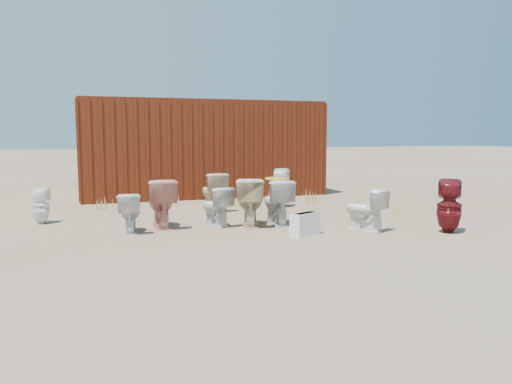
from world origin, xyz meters
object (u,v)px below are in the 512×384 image
object	(u,v)px
toilet_front_maroon	(449,206)
toilet_back_a	(41,206)
toilet_back_beige_left	(213,192)
shipping_container	(201,148)
toilet_front_c	(216,206)
toilet_front_pink	(161,203)
toilet_back_e	(280,188)
loose_tank	(305,224)
toilet_front_a	(130,212)
toilet_back_beige_right	(250,202)
toilet_front_e	(365,209)
toilet_back_yellowlid	(277,202)

from	to	relation	value
toilet_front_maroon	toilet_back_a	distance (m)	6.88
toilet_front_maroon	toilet_back_beige_left	bearing A→B (deg)	-10.55
shipping_container	toilet_front_c	size ratio (longest dim) A/B	8.92
shipping_container	toilet_front_pink	bearing A→B (deg)	-110.10
toilet_back_a	toilet_back_e	size ratio (longest dim) A/B	0.77
loose_tank	toilet_front_a	bearing A→B (deg)	131.68
shipping_container	toilet_back_beige_left	xyz separation A→B (m)	(-0.38, -2.94, -0.81)
toilet_back_a	toilet_back_beige_right	xyz separation A→B (m)	(3.42, -1.30, 0.10)
toilet_front_pink	toilet_back_beige_right	xyz separation A→B (m)	(1.46, -0.31, 0.00)
toilet_front_e	loose_tank	size ratio (longest dim) A/B	1.38
shipping_container	loose_tank	xyz separation A→B (m)	(0.39, -5.87, -1.02)
toilet_back_e	loose_tank	distance (m)	3.06
toilet_back_a	toilet_front_a	bearing A→B (deg)	148.54
toilet_front_c	toilet_back_beige_left	distance (m)	1.74
toilet_back_beige_right	toilet_back_yellowlid	size ratio (longest dim) A/B	1.06
shipping_container	toilet_back_beige_right	bearing A→B (deg)	-92.15
toilet_front_pink	toilet_back_yellowlid	bearing A→B (deg)	170.55
toilet_back_e	toilet_front_a	bearing A→B (deg)	60.12
toilet_front_pink	toilet_back_beige_right	distance (m)	1.50
toilet_back_a	toilet_front_pink	bearing A→B (deg)	163.68
shipping_container	toilet_front_maroon	world-z (taller)	shipping_container
toilet_front_pink	toilet_front_e	xyz separation A→B (m)	(3.12, -1.31, -0.07)
toilet_front_a	toilet_front_e	xyz separation A→B (m)	(3.66, -1.03, 0.03)
loose_tank	toilet_front_maroon	bearing A→B (deg)	-38.70
shipping_container	toilet_front_maroon	size ratio (longest dim) A/B	7.06
shipping_container	toilet_back_e	size ratio (longest dim) A/B	7.24
toilet_front_c	toilet_back_a	xyz separation A→B (m)	(-2.86, 1.14, -0.02)
shipping_container	toilet_front_maroon	bearing A→B (deg)	-67.65
loose_tank	shipping_container	bearing A→B (deg)	68.44
toilet_back_a	toilet_back_e	world-z (taller)	toilet_back_e
shipping_container	toilet_front_pink	world-z (taller)	shipping_container
toilet_front_c	shipping_container	bearing A→B (deg)	-115.19
toilet_back_beige_right	toilet_front_c	bearing A→B (deg)	0.75
toilet_back_a	toilet_back_beige_right	size ratio (longest dim) A/B	0.77
toilet_front_e	toilet_back_beige_right	world-z (taller)	toilet_back_beige_right
toilet_front_a	toilet_back_beige_right	xyz separation A→B (m)	(2.00, -0.03, 0.09)
loose_tank	toilet_back_a	bearing A→B (deg)	124.00
toilet_front_a	loose_tank	distance (m)	2.79
toilet_back_a	toilet_back_beige_left	bearing A→B (deg)	-159.57
toilet_front_pink	toilet_front_maroon	size ratio (longest dim) A/B	0.97
shipping_container	loose_tank	size ratio (longest dim) A/B	12.00
toilet_back_e	toilet_back_a	bearing A→B (deg)	37.73
toilet_back_yellowlid	loose_tank	xyz separation A→B (m)	(0.08, -1.03, -0.22)
toilet_front_maroon	toilet_back_yellowlid	size ratio (longest dim) A/B	1.08
shipping_container	toilet_back_beige_right	world-z (taller)	shipping_container
loose_tank	toilet_front_e	bearing A→B (deg)	-22.07
toilet_front_c	toilet_front_maroon	xyz separation A→B (m)	(3.37, -1.76, 0.09)
toilet_front_pink	toilet_front_maroon	world-z (taller)	toilet_front_maroon
toilet_front_a	toilet_front_e	distance (m)	3.80
toilet_front_a	toilet_front_maroon	bearing A→B (deg)	167.19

